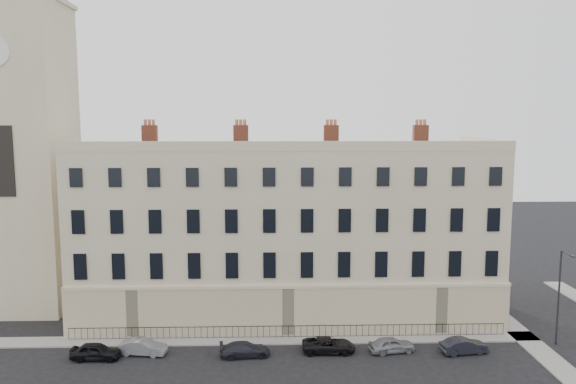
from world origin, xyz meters
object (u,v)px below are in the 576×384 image
car_c (245,349)px  car_f (464,346)px  car_d (329,345)px  car_e (392,345)px  car_a (96,351)px  car_b (143,347)px  streetlamp (560,293)px

car_c → car_f: bearing=-95.9°
car_d → car_e: size_ratio=1.17×
car_a → car_b: size_ratio=1.02×
car_a → car_b: car_a is taller
car_a → streetlamp: bearing=-85.7°
car_c → car_b: bearing=79.7°
car_c → car_e: bearing=-93.8°
car_d → car_f: (10.14, -0.53, 0.02)m
car_d → streetlamp: 18.36m
car_f → car_d: bearing=78.1°
car_e → car_f: 5.40m
car_e → car_f: (5.38, -0.39, -0.00)m
car_f → car_a: bearing=81.6°
car_e → car_b: bearing=79.7°
car_b → car_e: 18.72m
car_b → streetlamp: bearing=-80.1°
car_a → car_b: bearing=-75.0°
car_c → car_f: 16.43m
streetlamp → car_d: bearing=-170.1°
car_d → car_a: bearing=94.0°
car_b → car_e: car_e is taller
car_a → car_d: 17.22m
car_f → streetlamp: 8.73m
car_c → car_e: (11.05, 0.44, 0.05)m
car_a → streetlamp: (35.18, 1.66, 3.54)m
car_f → car_e: bearing=76.9°
car_e → car_f: bearing=-104.0°
car_a → streetlamp: size_ratio=0.48×
car_b → car_d: bearing=-81.7°
car_a → car_c: 10.90m
car_b → streetlamp: (31.94, 0.88, 3.58)m
car_c → streetlamp: 24.59m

